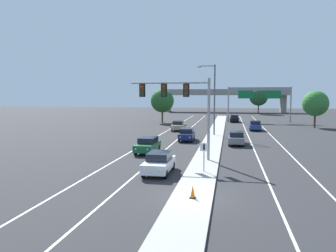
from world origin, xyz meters
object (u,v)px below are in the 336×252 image
Objects in this scene: median_sign_post at (204,153)px; car_oncoming_tan at (178,126)px; tree_far_left_c at (162,101)px; traffic_cone_median_nose at (193,192)px; car_receding_black at (234,118)px; car_receding_grey at (237,138)px; overhead_signal_mast at (181,100)px; highway_sign_gantry at (259,93)px; car_oncoming_navy at (187,134)px; car_oncoming_white at (159,162)px; car_oncoming_green at (148,145)px; tree_far_right_b at (259,96)px; street_lamp_median at (213,95)px; tree_far_right_a at (315,104)px; car_receding_blue at (255,125)px.

car_oncoming_tan is (-6.48, 29.40, -0.77)m from median_sign_post.
traffic_cone_median_nose is at bearing -76.70° from tree_far_left_c.
car_receding_black reaches higher than traffic_cone_median_nose.
car_receding_black is at bearing 89.78° from car_receding_grey.
overhead_signal_mast reaches higher than car_receding_black.
car_oncoming_navy is at bearing -109.88° from highway_sign_gantry.
car_oncoming_navy is (-1.14, 13.02, -4.64)m from overhead_signal_mast.
car_oncoming_white is at bearing 117.77° from traffic_cone_median_nose.
tree_far_right_b is at bearing 76.99° from car_oncoming_green.
street_lamp_median is 57.63m from tree_far_right_b.
overhead_signal_mast is 1.03× the size of tree_far_left_c.
highway_sign_gantry is (11.33, 50.05, 5.34)m from car_oncoming_white.
car_receding_grey and car_receding_black have the same top height.
median_sign_post reaches higher than car_oncoming_green.
overhead_signal_mast is at bearing -103.03° from highway_sign_gantry.
tree_far_right_b is at bearing 76.61° from car_receding_black.
car_oncoming_tan is 6.09× the size of traffic_cone_median_nose.
tree_far_left_c reaches higher than car_receding_grey.
overhead_signal_mast is at bearing -99.60° from tree_far_right_b.
overhead_signal_mast is at bearing 101.51° from traffic_cone_median_nose.
highway_sign_gantry is 1.64× the size of tree_far_right_b.
traffic_cone_median_nose is 0.09× the size of tree_far_right_b.
street_lamp_median is at bearing -138.55° from tree_far_right_a.
car_oncoming_navy is 0.68× the size of tree_far_right_a.
tree_far_right_a reaches higher than car_receding_black.
overhead_signal_mast reaches higher than car_oncoming_white.
traffic_cone_median_nose is at bearing -66.94° from car_oncoming_green.
street_lamp_median is 0.75× the size of highway_sign_gantry.
car_receding_blue is at bearing 52.55° from street_lamp_median.
car_oncoming_green is 11.57m from car_receding_grey.
car_receding_grey is 27.78m from tree_far_right_a.
car_oncoming_tan is at bearing 122.84° from car_receding_grey.
highway_sign_gantry is at bearing 77.24° from car_oncoming_white.
car_oncoming_green is 0.56× the size of tree_far_right_b.
street_lamp_median is at bearing -127.45° from car_receding_blue.
car_oncoming_white is at bearing -83.99° from car_oncoming_tan.
tree_far_left_c is at bearing 103.30° from traffic_cone_median_nose.
car_oncoming_white is 18.14m from car_oncoming_navy.
street_lamp_median is at bearing 62.88° from car_oncoming_navy.
tree_far_right_b is at bearing 98.98° from tree_far_right_a.
median_sign_post is at bearing 9.00° from car_oncoming_white.
tree_far_right_b is (7.67, 64.84, 4.48)m from car_receding_grey.
highway_sign_gantry is (14.31, 41.61, 5.34)m from car_oncoming_green.
car_oncoming_navy is 29.64m from tree_far_right_a.
car_oncoming_green is 10.09m from car_oncoming_navy.
car_oncoming_white is 45.35m from tree_far_left_c.
tree_far_right_b is at bearing 79.09° from street_lamp_median.
street_lamp_median reaches higher than car_receding_blue.
median_sign_post is at bearing -99.18° from highway_sign_gantry.
tree_far_left_c is at bearing -163.08° from car_receding_black.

